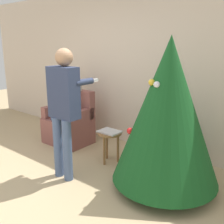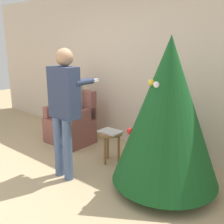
{
  "view_description": "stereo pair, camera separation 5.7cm",
  "coord_description": "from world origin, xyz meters",
  "views": [
    {
      "loc": [
        2.69,
        -1.53,
        1.78
      ],
      "look_at": [
        0.75,
        0.9,
        0.96
      ],
      "focal_mm": 42.0,
      "sensor_mm": 36.0,
      "label": 1
    },
    {
      "loc": [
        2.74,
        -1.5,
        1.78
      ],
      "look_at": [
        0.75,
        0.9,
        0.96
      ],
      "focal_mm": 42.0,
      "sensor_mm": 36.0,
      "label": 2
    }
  ],
  "objects": [
    {
      "name": "ground_plane",
      "position": [
        0.0,
        0.0,
        0.0
      ],
      "size": [
        14.0,
        14.0,
        0.0
      ],
      "primitive_type": "plane",
      "color": "tan"
    },
    {
      "name": "side_stool",
      "position": [
        0.34,
        1.35,
        0.39
      ],
      "size": [
        0.36,
        0.36,
        0.48
      ],
      "color": "olive",
      "rests_on": "ground_plane"
    },
    {
      "name": "person_standing",
      "position": [
        0.16,
        0.64,
        1.03
      ],
      "size": [
        0.43,
        0.57,
        1.72
      ],
      "color": "#475B84",
      "rests_on": "ground_plane"
    },
    {
      "name": "christmas_tree",
      "position": [
        1.34,
        1.21,
        1.0
      ],
      "size": [
        1.3,
        1.3,
        1.87
      ],
      "color": "brown",
      "rests_on": "ground_plane"
    },
    {
      "name": "person_seated",
      "position": [
        -0.76,
        1.52,
        0.71
      ],
      "size": [
        0.36,
        0.46,
        1.28
      ],
      "color": "#475B84",
      "rests_on": "ground_plane"
    },
    {
      "name": "wall_back",
      "position": [
        0.0,
        2.23,
        1.35
      ],
      "size": [
        8.0,
        0.06,
        2.7
      ],
      "color": "beige",
      "rests_on": "ground_plane"
    },
    {
      "name": "laptop",
      "position": [
        0.34,
        1.35,
        0.49
      ],
      "size": [
        0.33,
        0.25,
        0.02
      ],
      "color": "silver",
      "rests_on": "side_stool"
    },
    {
      "name": "armchair",
      "position": [
        -0.76,
        1.54,
        0.34
      ],
      "size": [
        0.78,
        0.62,
        0.96
      ],
      "color": "brown",
      "rests_on": "ground_plane"
    }
  ]
}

